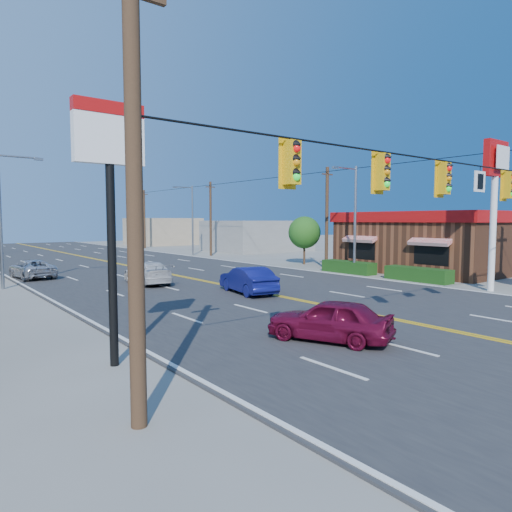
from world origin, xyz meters
TOP-DOWN VIEW (x-y plane):
  - ground at (0.00, 0.00)m, footprint 160.00×160.00m
  - road at (0.00, 20.00)m, footprint 20.00×120.00m
  - signal_span at (-0.12, 0.00)m, footprint 24.32×0.34m
  - kfc at (19.90, 12.00)m, footprint 16.30×12.40m
  - kfc_pylon at (11.00, 4.00)m, footprint 2.20×0.36m
  - pizza_hut_sign at (-11.00, 4.00)m, footprint 1.90×0.30m
  - streetlight_se at (10.79, 14.00)m, footprint 2.55×0.25m
  - streetlight_ne at (10.79, 38.00)m, footprint 2.55×0.25m
  - streetlight_sw at (-10.79, 22.00)m, footprint 2.55×0.25m
  - utility_pole_near at (12.20, 18.00)m, footprint 0.28×0.28m
  - utility_pole_mid at (12.20, 36.00)m, footprint 0.28×0.28m
  - utility_pole_far at (12.20, 54.00)m, footprint 0.28×0.28m
  - tree_kfc_rear at (13.50, 22.00)m, footprint 2.94×2.94m
  - bld_east_mid at (22.00, 40.00)m, footprint 12.00×10.00m
  - bld_east_far at (19.00, 62.00)m, footprint 10.00×10.00m
  - car_magenta at (-4.48, 2.00)m, footprint 3.23×4.43m
  - car_blue at (-0.70, 11.60)m, footprint 2.34×4.66m
  - car_white at (-3.44, 18.47)m, footprint 2.46×4.99m
  - car_silver at (-8.60, 25.93)m, footprint 2.51×4.77m

SIDE VIEW (x-z plane):
  - ground at x=0.00m, z-range 0.00..0.00m
  - road at x=0.00m, z-range 0.00..0.06m
  - car_silver at x=-8.60m, z-range 0.00..1.28m
  - car_white at x=-3.44m, z-range 0.00..1.40m
  - car_magenta at x=-4.48m, z-range 0.00..1.40m
  - car_blue at x=-0.70m, z-range 0.00..1.47m
  - bld_east_mid at x=22.00m, z-range 0.00..4.00m
  - bld_east_far at x=19.00m, z-range 0.00..4.40m
  - kfc at x=19.90m, z-range 0.03..4.73m
  - tree_kfc_rear at x=13.50m, z-range 0.73..5.14m
  - utility_pole_near at x=12.20m, z-range 0.00..8.40m
  - utility_pole_mid at x=12.20m, z-range 0.00..8.40m
  - utility_pole_far at x=12.20m, z-range 0.00..8.40m
  - streetlight_se at x=10.79m, z-range 0.51..8.51m
  - streetlight_ne at x=10.79m, z-range 0.51..8.51m
  - streetlight_sw at x=-10.79m, z-range 0.51..8.51m
  - signal_span at x=-0.12m, z-range 0.39..9.39m
  - pizza_hut_sign at x=-11.00m, z-range 1.76..8.61m
  - kfc_pylon at x=11.00m, z-range 1.79..10.29m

